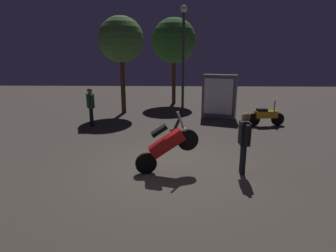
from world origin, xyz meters
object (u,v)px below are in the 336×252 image
Objects in this scene: motorcycle_red_foreground at (167,145)px; person_rider_beside at (244,138)px; motorcycle_orange_parked_left at (266,116)px; streetlamp_near at (183,47)px; kiosk_billboard at (219,97)px; person_bystander_far at (91,104)px.

person_rider_beside is at bearing -11.30° from motorcycle_red_foreground.
streetlamp_near reaches higher than motorcycle_orange_parked_left.
person_bystander_far is at bearing 36.59° from kiosk_billboard.
kiosk_billboard is at bearing 59.25° from motorcycle_red_foreground.
motorcycle_red_foreground is at bearing -179.82° from person_rider_beside.
motorcycle_red_foreground is at bearing 92.63° from person_bystander_far.
streetlamp_near is (-3.54, 2.85, 2.95)m from motorcycle_orange_parked_left.
motorcycle_orange_parked_left is at bearing 148.90° from person_bystander_far.
streetlamp_near is at bearing 133.62° from motorcycle_orange_parked_left.
motorcycle_red_foreground is 0.99× the size of person_bystander_far.
motorcycle_orange_parked_left is 5.42m from streetlamp_near.
motorcycle_red_foreground is 6.87m from kiosk_billboard.
streetlamp_near reaches higher than person_bystander_far.
motorcycle_orange_parked_left is 2.41m from kiosk_billboard.
kiosk_billboard is at bearing -38.97° from streetlamp_near.
person_rider_beside is 8.34m from streetlamp_near.
streetlamp_near is (4.00, 3.12, 2.40)m from person_bystander_far.
person_rider_beside is 0.30× the size of streetlamp_near.
motorcycle_red_foreground is 6.50m from motorcycle_orange_parked_left.
person_bystander_far is at bearing 139.08° from person_rider_beside.
person_bystander_far is 0.31× the size of streetlamp_near.
person_bystander_far reaches higher than person_rider_beside.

